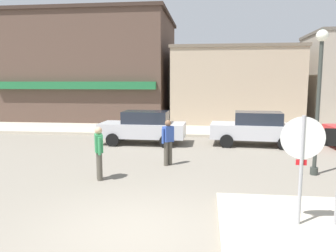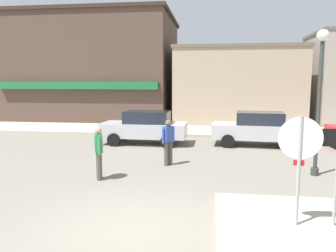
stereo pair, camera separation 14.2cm
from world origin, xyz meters
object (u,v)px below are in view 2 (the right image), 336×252
stop_sign (299,156)px  pedestrian_crossing_near (99,151)px  parked_car_nearest (145,127)px  lamp_post (320,81)px  parked_car_second (257,128)px  pedestrian_crossing_far (168,141)px

stop_sign → pedestrian_crossing_near: stop_sign is taller
stop_sign → pedestrian_crossing_near: (-5.00, 2.88, -0.65)m
parked_car_nearest → pedestrian_crossing_near: bearing=-92.1°
lamp_post → parked_car_second: lamp_post is taller
stop_sign → parked_car_second: size_ratio=0.56×
stop_sign → parked_car_second: bearing=87.2°
pedestrian_crossing_far → parked_car_nearest: bearing=112.6°
pedestrian_crossing_near → pedestrian_crossing_far: size_ratio=1.00×
lamp_post → pedestrian_crossing_far: lamp_post is taller
stop_sign → lamp_post: lamp_post is taller
parked_car_nearest → pedestrian_crossing_far: size_ratio=2.50×
lamp_post → stop_sign: bearing=-110.9°
parked_car_second → pedestrian_crossing_far: bearing=-131.1°
parked_car_nearest → pedestrian_crossing_far: (1.63, -3.92, 0.06)m
lamp_post → pedestrian_crossing_near: bearing=-168.8°
stop_sign → parked_car_nearest: stop_sign is taller
stop_sign → pedestrian_crossing_far: bearing=123.1°
parked_car_second → pedestrian_crossing_far: (-3.59, -4.12, 0.06)m
lamp_post → parked_car_nearest: lamp_post is taller
parked_car_nearest → parked_car_second: size_ratio=0.97×
stop_sign → pedestrian_crossing_near: bearing=150.1°
pedestrian_crossing_near → parked_car_second: bearing=48.2°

